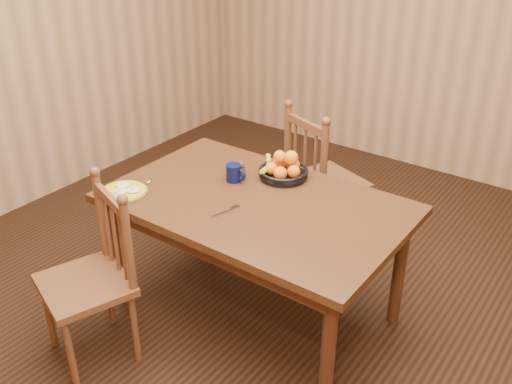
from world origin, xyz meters
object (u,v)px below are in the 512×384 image
Objects in this scene: coffee_mug at (234,173)px; dining_table at (256,214)px; chair_near at (92,279)px; fruit_bowl at (283,169)px; chair_far at (322,181)px; breakfast_plate at (123,192)px.

dining_table is at bearing -25.85° from coffee_mug.
chair_near is 1.21m from fruit_bowl.
coffee_mug is at bearing 97.76° from chair_far.
breakfast_plate is 0.91× the size of fruit_bowl.
chair_near is 0.97m from coffee_mug.
chair_near is at bearing -112.46° from fruit_bowl.
chair_far reaches higher than dining_table.
coffee_mug is at bearing 154.15° from dining_table.
chair_near reaches higher than coffee_mug.
chair_near reaches higher than dining_table.
coffee_mug reaches higher than breakfast_plate.
fruit_bowl reaches higher than breakfast_plate.
coffee_mug is (-0.24, 0.11, 0.14)m from dining_table.
chair_far is 0.81m from coffee_mug.
fruit_bowl is at bearing 49.22° from breakfast_plate.
fruit_bowl is (0.20, 0.21, 0.00)m from coffee_mug.
breakfast_plate is at bearing 85.64° from chair_far.
coffee_mug is at bearing 93.63° from chair_near.
chair_near is 2.99× the size of fruit_bowl.
fruit_bowl is (0.03, -0.53, 0.31)m from chair_far.
breakfast_plate reaches higher than dining_table.
chair_near reaches higher than breakfast_plate.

